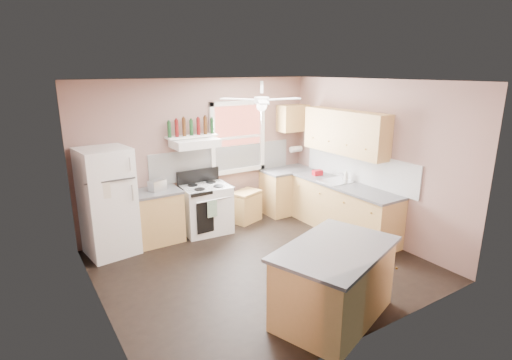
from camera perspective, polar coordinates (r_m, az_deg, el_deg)
floor at (r=6.14m, az=0.73°, el=-12.09°), size 4.50×4.50×0.00m
ceiling at (r=5.44m, az=0.83°, el=13.98°), size 4.50×4.50×0.00m
wall_back at (r=7.37m, az=-7.89°, el=3.69°), size 4.50×0.05×2.70m
wall_right at (r=7.11m, az=16.32°, el=2.76°), size 0.05×4.00×2.70m
wall_left at (r=4.84m, az=-22.43°, el=-3.74°), size 0.05×4.00×2.70m
backsplash_back at (r=7.57m, az=-4.62°, el=2.74°), size 2.90×0.03×0.55m
backsplash_right at (r=7.32m, az=14.26°, el=1.85°), size 0.03×2.60×0.55m
window_view at (r=7.62m, az=-2.68°, el=6.13°), size 1.00×0.02×1.20m
window_frame at (r=7.60m, az=-2.58°, el=6.10°), size 1.16×0.07×1.36m
refrigerator at (r=6.63m, az=-20.45°, el=-2.97°), size 0.81×0.79×1.71m
base_cabinet_left at (r=6.97m, az=-14.43°, el=-5.26°), size 0.90×0.60×0.86m
counter_left at (r=6.83m, az=-14.69°, el=-1.73°), size 0.92×0.62×0.04m
toaster at (r=6.80m, az=-13.91°, el=-0.77°), size 0.32×0.25×0.18m
stove at (r=7.22m, az=-7.11°, el=-4.13°), size 0.87×0.71×0.86m
range_hood at (r=6.98m, az=-8.74°, el=5.25°), size 0.78×0.50×0.14m
bottle_shelf at (r=7.07m, az=-9.17°, el=6.18°), size 0.90×0.26×0.03m
cart at (r=7.71m, az=-1.41°, el=-3.97°), size 0.63×0.52×0.54m
base_cabinet_corner at (r=8.20m, az=4.48°, el=-1.62°), size 1.00×0.60×0.86m
base_cabinet_right at (r=7.33m, az=12.33°, el=-4.09°), size 0.60×2.20×0.86m
counter_corner at (r=8.08m, az=4.55°, el=1.42°), size 1.02×0.62×0.04m
counter_right at (r=7.18m, az=12.48°, el=-0.72°), size 0.62×2.22×0.04m
sink at (r=7.32m, az=11.39°, el=-0.24°), size 0.55×0.45×0.03m
faucet at (r=7.41m, az=12.32°, el=0.50°), size 0.03×0.03×0.14m
upper_cabinet_right at (r=7.23m, az=12.58°, el=6.69°), size 0.33×1.80×0.76m
upper_cabinet_corner at (r=8.12m, az=5.29°, el=8.80°), size 0.60×0.33×0.52m
paper_towel at (r=8.31m, az=5.71°, el=4.41°), size 0.26×0.12×0.12m
island at (r=4.90m, az=11.04°, el=-14.38°), size 1.65×1.33×0.86m
island_top at (r=4.69m, az=11.32°, el=-9.61°), size 1.75×1.43×0.04m
ceiling_fan_hub at (r=5.45m, az=0.82°, el=11.35°), size 0.20×0.20×0.08m
soap_bottle at (r=7.34m, az=12.73°, el=0.65°), size 0.11×0.11×0.21m
red_caddy at (r=7.67m, az=8.78°, el=1.04°), size 0.20×0.14×0.10m
wine_bottles at (r=7.05m, az=-9.22°, el=7.46°), size 0.86×0.06×0.31m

